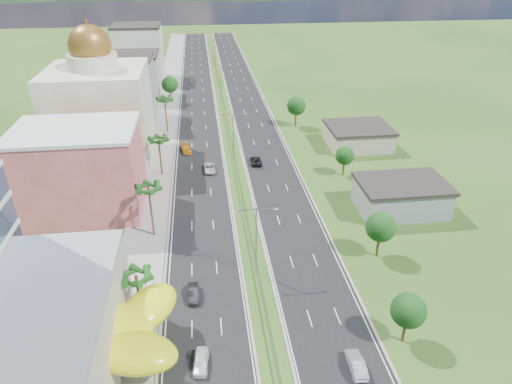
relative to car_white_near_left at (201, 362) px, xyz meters
name	(u,v)px	position (x,y,z in m)	size (l,w,h in m)	color
ground	(266,322)	(8.28, 5.85, -0.73)	(500.00, 500.00, 0.00)	#2D5119
road_left	(198,107)	(0.78, 95.85, -0.71)	(11.00, 260.00, 0.04)	black
road_right	(248,105)	(15.78, 95.85, -0.71)	(11.00, 260.00, 0.04)	black
sidewalk_left	(166,108)	(-8.72, 95.85, -0.67)	(7.00, 260.00, 0.12)	gray
median_guardrail	(227,124)	(8.28, 77.84, -0.11)	(0.10, 216.06, 0.76)	gray
streetlight_median_b	(256,235)	(8.28, 15.85, 6.02)	(6.04, 0.25, 11.00)	gray
streetlight_median_c	(233,132)	(8.28, 55.85, 6.02)	(6.04, 0.25, 11.00)	gray
streetlight_median_d	(221,79)	(8.28, 100.85, 6.02)	(6.04, 0.25, 11.00)	gray
streetlight_median_e	(215,50)	(8.28, 145.85, 6.02)	(6.04, 0.25, 11.00)	gray
lime_canopy	(91,331)	(-11.71, 1.85, 4.26)	(18.00, 15.00, 7.40)	yellow
pink_shophouse	(81,172)	(-19.72, 37.85, 6.77)	(20.00, 15.00, 15.00)	#BD4D4D
domed_building	(100,109)	(-19.72, 60.85, 10.63)	(20.00, 20.00, 28.70)	beige
midrise_grey	(123,92)	(-18.72, 85.85, 7.27)	(16.00, 15.00, 16.00)	gray
midrise_beige	(133,77)	(-18.72, 107.85, 5.77)	(16.00, 15.00, 13.00)	#B1A491
midrise_white	(139,53)	(-18.72, 130.85, 8.27)	(16.00, 15.00, 18.00)	silver
shed_near	(401,197)	(36.28, 30.85, 1.77)	(15.00, 10.00, 5.00)	gray
shed_far	(358,137)	(38.28, 60.85, 1.47)	(14.00, 12.00, 4.40)	#B1A491
palm_tree_b	(136,278)	(-7.22, 7.85, 6.33)	(3.60, 3.60, 8.10)	#47301C
palm_tree_c	(149,190)	(-7.22, 27.85, 7.77)	(3.60, 3.60, 9.60)	#47301C
palm_tree_d	(159,141)	(-7.22, 50.85, 6.81)	(3.60, 3.60, 8.60)	#47301C
palm_tree_e	(165,100)	(-7.22, 75.85, 7.58)	(3.60, 3.60, 9.40)	#47301C
leafy_tree_lfar	(170,85)	(-7.22, 100.85, 4.85)	(4.90, 4.90, 8.05)	#47301C
leafy_tree_ra	(408,311)	(24.28, 0.85, 4.05)	(4.20, 4.20, 6.90)	#47301C
leafy_tree_rb	(381,227)	(27.28, 17.85, 4.45)	(4.55, 4.55, 7.47)	#47301C
leafy_tree_rc	(345,156)	(30.28, 45.85, 3.65)	(3.85, 3.85, 6.33)	#47301C
leafy_tree_rd	(296,106)	(26.28, 75.85, 4.85)	(4.90, 4.90, 8.05)	#47301C
car_white_near_left	(201,362)	(0.00, 0.00, 0.00)	(1.63, 4.04, 1.38)	white
car_dark_left	(193,293)	(-0.79, 11.77, -0.01)	(1.45, 4.15, 1.37)	black
car_silver_mid_left	(210,168)	(2.75, 51.15, -0.01)	(2.25, 4.87, 1.35)	#B8BAC1
car_yellow_far_left	(186,148)	(-2.27, 62.40, 0.05)	(2.08, 5.10, 1.48)	orange
car_silver_right	(356,364)	(17.35, -2.56, 0.05)	(1.57, 4.50, 1.48)	#B4B6BD
car_dark_far_right	(256,161)	(12.93, 53.78, -0.02)	(2.20, 4.78, 1.33)	black
motorcycle	(191,356)	(-1.16, 1.04, -0.06)	(0.60, 1.98, 1.27)	black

